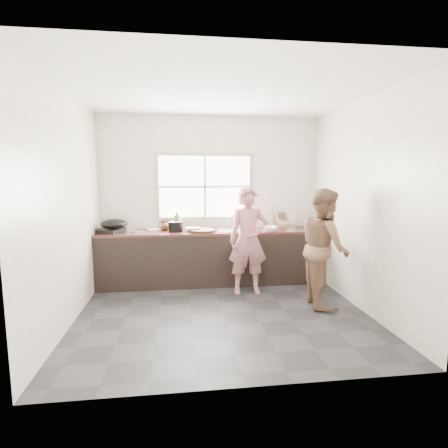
{
  "coord_description": "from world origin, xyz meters",
  "views": [
    {
      "loc": [
        -0.52,
        -4.21,
        1.72
      ],
      "look_at": [
        0.1,
        0.65,
        1.05
      ],
      "focal_mm": 28.0,
      "sensor_mm": 36.0,
      "label": 1
    }
  ],
  "objects": [
    {
      "name": "floor",
      "position": [
        0.0,
        0.0,
        -0.01
      ],
      "size": [
        3.6,
        3.2,
        0.01
      ],
      "primitive_type": "cube",
      "color": "#262629",
      "rests_on": "ground"
    },
    {
      "name": "ceiling",
      "position": [
        0.0,
        0.0,
        2.71
      ],
      "size": [
        3.6,
        3.2,
        0.01
      ],
      "primitive_type": "cube",
      "color": "silver",
      "rests_on": "wall_back"
    },
    {
      "name": "wall_back",
      "position": [
        0.0,
        1.6,
        1.35
      ],
      "size": [
        3.6,
        0.01,
        2.7
      ],
      "primitive_type": "cube",
      "color": "beige",
      "rests_on": "ground"
    },
    {
      "name": "wall_left",
      "position": [
        -1.8,
        0.0,
        1.35
      ],
      "size": [
        0.01,
        3.2,
        2.7
      ],
      "primitive_type": "cube",
      "color": "silver",
      "rests_on": "ground"
    },
    {
      "name": "wall_right",
      "position": [
        1.8,
        0.0,
        1.35
      ],
      "size": [
        0.01,
        3.2,
        2.7
      ],
      "primitive_type": "cube",
      "color": "silver",
      "rests_on": "ground"
    },
    {
      "name": "wall_front",
      "position": [
        0.0,
        -1.6,
        1.35
      ],
      "size": [
        3.6,
        0.01,
        2.7
      ],
      "primitive_type": "cube",
      "color": "silver",
      "rests_on": "ground"
    },
    {
      "name": "cabinet",
      "position": [
        0.0,
        1.29,
        0.41
      ],
      "size": [
        3.6,
        0.62,
        0.82
      ],
      "primitive_type": "cube",
      "color": "black",
      "rests_on": "floor"
    },
    {
      "name": "countertop",
      "position": [
        0.0,
        1.29,
        0.84
      ],
      "size": [
        3.6,
        0.64,
        0.04
      ],
      "primitive_type": "cube",
      "color": "#3C1E18",
      "rests_on": "cabinet"
    },
    {
      "name": "sink",
      "position": [
        0.35,
        1.29,
        0.86
      ],
      "size": [
        0.55,
        0.45,
        0.02
      ],
      "primitive_type": "cube",
      "color": "silver",
      "rests_on": "countertop"
    },
    {
      "name": "faucet",
      "position": [
        0.35,
        1.49,
        1.01
      ],
      "size": [
        0.02,
        0.02,
        0.3
      ],
      "primitive_type": "cylinder",
      "color": "silver",
      "rests_on": "countertop"
    },
    {
      "name": "window_frame",
      "position": [
        -0.1,
        1.59,
        1.55
      ],
      "size": [
        1.6,
        0.05,
        1.1
      ],
      "primitive_type": "cube",
      "color": "#9EA0A5",
      "rests_on": "wall_back"
    },
    {
      "name": "window_glazing",
      "position": [
        -0.1,
        1.57,
        1.55
      ],
      "size": [
        1.5,
        0.01,
        1.0
      ],
      "primitive_type": "cube",
      "color": "white",
      "rests_on": "window_frame"
    },
    {
      "name": "woman",
      "position": [
        0.47,
        0.74,
        0.73
      ],
      "size": [
        0.54,
        0.36,
        1.47
      ],
      "primitive_type": "imported",
      "rotation": [
        0.0,
        0.0,
        -0.01
      ],
      "color": "#AE6870",
      "rests_on": "floor"
    },
    {
      "name": "person_side",
      "position": [
        1.39,
        0.14,
        0.79
      ],
      "size": [
        0.67,
        0.82,
        1.57
      ],
      "primitive_type": "imported",
      "rotation": [
        0.0,
        0.0,
        1.47
      ],
      "color": "brown",
      "rests_on": "floor"
    },
    {
      "name": "cutting_board",
      "position": [
        -0.17,
        1.17,
        0.88
      ],
      "size": [
        0.53,
        0.53,
        0.04
      ],
      "primitive_type": "cylinder",
      "rotation": [
        0.0,
        0.0,
        0.39
      ],
      "color": "black",
      "rests_on": "countertop"
    },
    {
      "name": "cleaver",
      "position": [
        -0.35,
        1.21,
        0.9
      ],
      "size": [
        0.19,
        0.11,
        0.01
      ],
      "primitive_type": "cube",
      "rotation": [
        0.0,
        0.0,
        -0.08
      ],
      "color": "silver",
      "rests_on": "cutting_board"
    },
    {
      "name": "bowl_mince",
      "position": [
        -0.32,
        1.25,
        0.89
      ],
      "size": [
        0.26,
        0.26,
        0.06
      ],
      "primitive_type": "imported",
      "rotation": [
        0.0,
        0.0,
        0.09
      ],
      "color": "silver",
      "rests_on": "countertop"
    },
    {
      "name": "bowl_crabs",
      "position": [
        0.86,
        1.08,
        0.89
      ],
      "size": [
        0.24,
        0.24,
        0.06
      ],
      "primitive_type": "imported",
      "rotation": [
        0.0,
        0.0,
        0.25
      ],
      "color": "white",
      "rests_on": "countertop"
    },
    {
      "name": "bowl_held",
      "position": [
        0.56,
        1.08,
        0.89
      ],
      "size": [
        0.26,
        0.26,
        0.06
      ],
      "primitive_type": "imported",
      "rotation": [
        0.0,
        0.0,
        -0.42
      ],
      "color": "silver",
      "rests_on": "countertop"
    },
    {
      "name": "black_pot",
      "position": [
        -0.59,
        1.24,
        0.94
      ],
      "size": [
        0.25,
        0.25,
        0.16
      ],
      "primitive_type": "cylinder",
      "rotation": [
        0.0,
        0.0,
        -0.17
      ],
      "color": "black",
      "rests_on": "countertop"
    },
    {
      "name": "plate_food",
      "position": [
        -0.95,
        1.47,
        0.87
      ],
      "size": [
        0.27,
        0.27,
        0.02
      ],
      "primitive_type": "cylinder",
      "rotation": [
        0.0,
        0.0,
        -0.39
      ],
      "color": "silver",
      "rests_on": "countertop"
    },
    {
      "name": "bottle_green",
      "position": [
        -0.57,
        1.44,
        1.03
      ],
      "size": [
        0.15,
        0.15,
        0.33
      ],
      "primitive_type": "imported",
      "rotation": [
        0.0,
        0.0,
        0.17
      ],
      "color": "#509B32",
      "rests_on": "countertop"
    },
    {
      "name": "bottle_brown_tall",
      "position": [
        -0.77,
        1.52,
        0.95
      ],
      "size": [
        0.09,
        0.09,
        0.19
      ],
      "primitive_type": "imported",
      "rotation": [
        0.0,
        0.0,
        0.09
      ],
      "color": "#3F180F",
      "rests_on": "countertop"
    },
    {
      "name": "bottle_brown_short",
      "position": [
        -0.76,
        1.39,
        0.94
      ],
      "size": [
        0.15,
        0.15,
        0.16
      ],
      "primitive_type": "imported",
      "rotation": [
        0.0,
        0.0,
        -0.31
      ],
      "color": "#4D2B13",
      "rests_on": "countertop"
    },
    {
      "name": "glass_jar",
      "position": [
        -0.75,
        1.52,
        0.91
      ],
      "size": [
        0.1,
        0.1,
        0.11
      ],
      "primitive_type": "cylinder",
      "rotation": [
        0.0,
        0.0,
        -0.33
      ],
      "color": "silver",
      "rests_on": "countertop"
    },
    {
      "name": "burner",
      "position": [
        -1.61,
        1.33,
        0.89
      ],
      "size": [
        0.48,
        0.48,
        0.06
      ],
      "primitive_type": "cube",
      "rotation": [
        0.0,
        0.0,
        -0.39
      ],
      "color": "black",
      "rests_on": "countertop"
    },
    {
      "name": "wok",
      "position": [
        -1.53,
        1.27,
        1.0
      ],
      "size": [
        0.44,
        0.44,
        0.15
      ],
      "primitive_type": "ellipsoid",
      "rotation": [
        0.0,
        0.0,
        -0.11
      ],
      "color": "black",
      "rests_on": "burner"
    },
    {
      "name": "dish_rack",
      "position": [
        1.16,
        1.36,
        1.0
      ],
      "size": [
        0.39,
        0.28,
        0.29
      ],
      "primitive_type": "cube",
      "rotation": [
        0.0,
        0.0,
        -0.05
      ],
      "color": "white",
      "rests_on": "countertop"
    },
    {
      "name": "pot_lid_left",
      "position": [
        -1.35,
        1.41,
        0.87
      ],
      "size": [
        0.27,
        0.27,
        0.01
      ],
      "primitive_type": "cylinder",
      "rotation": [
        0.0,
        0.0,
        0.19
      ],
      "color": "silver",
      "rests_on": "countertop"
    },
    {
      "name": "pot_lid_right",
      "position": [
        -1.18,
        1.32,
        0.87
      ],
      "size": [
        0.27,
        0.27,
        0.01
      ],
      "primitive_type": "cylinder",
      "rotation": [
        0.0,
        0.0,
        0.22
      ],
      "color": "silver",
      "rests_on": "countertop"
    }
  ]
}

